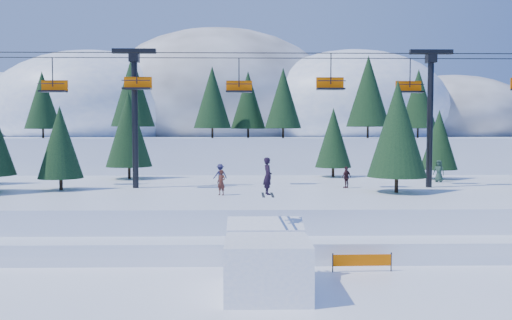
{
  "coord_description": "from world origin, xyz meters",
  "views": [
    {
      "loc": [
        -0.74,
        -19.14,
        6.52
      ],
      "look_at": [
        -0.26,
        6.0,
        5.2
      ],
      "focal_mm": 35.0,
      "sensor_mm": 36.0,
      "label": 1
    }
  ],
  "objects_px": {
    "jump_kicker": "(267,261)",
    "banner_near": "(362,260)",
    "banner_far": "(447,248)",
    "chairlift": "(283,96)"
  },
  "relations": [
    {
      "from": "jump_kicker",
      "to": "banner_near",
      "type": "height_order",
      "value": "jump_kicker"
    },
    {
      "from": "banner_near",
      "to": "banner_far",
      "type": "height_order",
      "value": "same"
    },
    {
      "from": "banner_far",
      "to": "banner_near",
      "type": "bearing_deg",
      "value": -153.15
    },
    {
      "from": "jump_kicker",
      "to": "banner_near",
      "type": "bearing_deg",
      "value": 31.41
    },
    {
      "from": "chairlift",
      "to": "banner_near",
      "type": "distance_m",
      "value": 16.76
    },
    {
      "from": "jump_kicker",
      "to": "chairlift",
      "type": "bearing_deg",
      "value": 83.62
    },
    {
      "from": "jump_kicker",
      "to": "banner_far",
      "type": "bearing_deg",
      "value": 29.07
    },
    {
      "from": "chairlift",
      "to": "banner_far",
      "type": "bearing_deg",
      "value": -55.56
    },
    {
      "from": "banner_far",
      "to": "jump_kicker",
      "type": "bearing_deg",
      "value": -150.93
    },
    {
      "from": "jump_kicker",
      "to": "banner_near",
      "type": "xyz_separation_m",
      "value": [
        4.63,
        2.83,
        -0.72
      ]
    }
  ]
}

